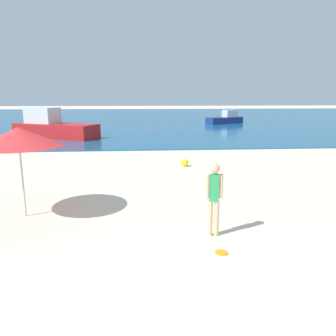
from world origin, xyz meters
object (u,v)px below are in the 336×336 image
Objects in this scene: person_standing at (214,195)px; beach_umbrella at (18,137)px; boat_far at (226,119)px; boat_near at (53,127)px; beach_ball at (185,163)px; frisbee at (221,253)px.

beach_umbrella is (-4.62, 1.60, 1.13)m from person_standing.
boat_far is 30.60m from beach_umbrella.
boat_near reaches higher than beach_ball.
boat_near reaches higher than frisbee.
frisbee is at bearing 49.07° from boat_far.
beach_ball reaches higher than frisbee.
frisbee is 20.64m from boat_near.
frisbee is at bearing -88.66° from person_standing.
boat_far is (7.75, 30.42, 0.55)m from frisbee.
person_standing reaches higher than boat_far.
beach_ball is (0.31, 7.44, -0.77)m from person_standing.
boat_near is 16.92m from beach_umbrella.
beach_ball is 0.14× the size of beach_umbrella.
beach_ball is 7.88m from beach_umbrella.
frisbee is 31.40m from boat_far.
person_standing is at bearing -19.15° from beach_umbrella.
boat_far is at bearing 66.15° from beach_umbrella.
beach_umbrella reaches higher than beach_ball.
frisbee is at bearing -92.22° from beach_ball.
beach_umbrella is (-4.93, -5.84, 1.91)m from beach_ball.
beach_ball is at bearing -25.06° from boat_near.
beach_umbrella is at bearing -130.18° from beach_ball.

